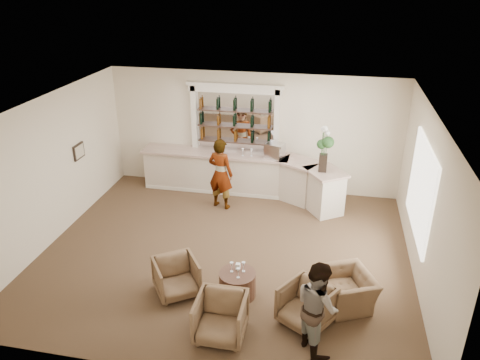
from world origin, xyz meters
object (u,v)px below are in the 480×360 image
Objects in this scene: espresso_machine at (275,151)px; flower_vase at (324,146)px; armchair_center at (221,318)px; cocktail_table at (238,284)px; armchair_right at (306,306)px; bar_counter at (244,175)px; armchair_far at (347,289)px; guest at (317,307)px; sommelier at (221,174)px; armchair_left at (176,277)px.

flower_vase is at bearing -6.68° from espresso_machine.
flower_vase is at bearing 73.15° from armchair_center.
cocktail_table is at bearing -110.26° from flower_vase.
bar_counter is at bearing 144.78° from armchair_right.
cocktail_table is 0.85× the size of armchair_right.
cocktail_table is (0.74, -4.39, -0.32)m from bar_counter.
espresso_machine is at bearing 136.02° from armchair_right.
armchair_far is (0.71, 0.68, -0.06)m from armchair_right.
armchair_center reaches higher than cocktail_table.
guest is (2.27, -5.46, 0.25)m from bar_counter.
sommelier is 2.20× the size of armchair_center.
cocktail_table is 1.18m from armchair_left.
armchair_left is 0.68× the size of flower_vase.
guest is 1.40× the size of flower_vase.
sommelier reaches higher than armchair_left.
armchair_far reaches higher than cocktail_table.
bar_counter is 8.04× the size of cocktail_table.
sommelier is 4.82m from armchair_center.
bar_counter is 7.08× the size of armchair_left.
guest is 1.65m from armchair_center.
armchair_far is at bearing -56.60° from bar_counter.
flower_vase reaches higher than armchair_left.
sommelier is at bearing -161.61° from armchair_far.
bar_counter is 12.29× the size of espresso_machine.
armchair_right is 5.18m from espresso_machine.
cocktail_table is 0.43× the size of guest.
sommelier is at bearing -116.71° from bar_counter.
bar_counter is 5.58m from armchair_center.
armchair_left reaches higher than cocktail_table.
armchair_far is (3.23, -3.36, -0.62)m from sommelier.
armchair_right is at bearing -71.64° from armchair_far.
armchair_far is (2.11, 1.30, -0.07)m from armchair_center.
flower_vase is at bearing 69.74° from cocktail_table.
armchair_left is (-0.43, -4.57, -0.21)m from bar_counter.
armchair_left is 0.96× the size of armchair_right.
armchair_center reaches higher than armchair_left.
espresso_machine is (-1.25, 4.94, 0.96)m from armchair_right.
armchair_right is 0.99m from armchair_far.
armchair_right is 1.80× the size of espresso_machine.
cocktail_table is at bearing 86.84° from armchair_center.
armchair_far is at bearing -79.48° from flower_vase.
cocktail_table is 2.06m from armchair_far.
cocktail_table is 1.53× the size of espresso_machine.
bar_counter is 2.54m from flower_vase.
guest is 1.97× the size of armchair_right.
guest is (1.53, -1.07, 0.58)m from cocktail_table.
espresso_machine reaches higher than armchair_right.
espresso_machine is at bearing -17.13° from guest.
sommelier reaches higher than armchair_right.
armchair_center is 5.30m from flower_vase.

